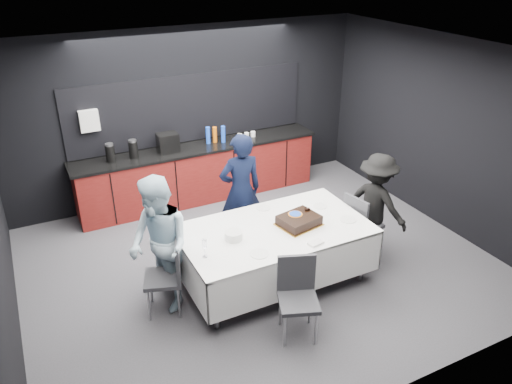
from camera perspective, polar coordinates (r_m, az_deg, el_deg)
ground at (r=6.86m, az=0.38°, el=-8.20°), size 6.00×6.00×0.00m
room_shell at (r=5.99m, az=0.43°, el=6.53°), size 6.04×5.04×2.82m
kitchenette at (r=8.37m, az=-6.64°, el=2.70°), size 4.10×0.64×2.05m
party_table at (r=6.21m, az=2.08°, el=-5.23°), size 2.32×1.32×0.78m
cake_assembly at (r=6.19m, az=4.93°, el=-3.24°), size 0.57×0.50×0.16m
plate_stack at (r=5.90m, az=-2.58°, el=-4.99°), size 0.21×0.21×0.10m
loose_plate_near at (r=5.65m, az=0.38°, el=-7.06°), size 0.22×0.22×0.01m
loose_plate_right_a at (r=6.67m, az=7.33°, el=-1.61°), size 0.18×0.18×0.01m
loose_plate_right_b at (r=6.42m, az=10.47°, el=-3.09°), size 0.21×0.21×0.01m
loose_plate_far at (r=6.57m, az=0.84°, el=-1.83°), size 0.18×0.18×0.01m
fork_pile at (r=5.86m, az=6.83°, el=-5.82°), size 0.19×0.14×0.03m
champagne_flute at (r=5.55m, az=-5.93°, el=-6.00°), size 0.06×0.06×0.22m
chair_left at (r=5.88m, az=-9.88°, el=-8.96°), size 0.53×0.53×0.92m
chair_right at (r=6.91m, az=11.77°, el=-3.29°), size 0.49×0.49×0.92m
chair_near at (r=5.53m, az=4.76°, el=-11.22°), size 0.54×0.54×0.92m
person_center at (r=6.90m, az=-1.76°, el=0.14°), size 0.64×0.44×1.67m
person_left at (r=5.81m, az=-10.97°, el=-5.99°), size 0.79×0.92×1.66m
person_right at (r=7.01m, az=13.55°, el=-1.29°), size 0.81×1.05×1.44m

